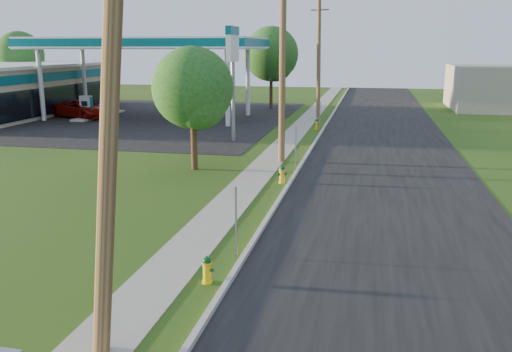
{
  "coord_description": "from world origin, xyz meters",
  "views": [
    {
      "loc": [
        3.7,
        -9.42,
        5.64
      ],
      "look_at": [
        0.0,
        8.0,
        1.4
      ],
      "focal_mm": 38.0,
      "sensor_mm": 36.0,
      "label": 1
    }
  ],
  "objects_px": {
    "fuel_pump_nw": "(87,111)",
    "fuel_pump_se": "(209,108)",
    "fuel_pump_sw": "(110,105)",
    "hydrant_far": "(316,124)",
    "price_pylon": "(233,51)",
    "utility_pole_near": "(110,99)",
    "hydrant_mid": "(282,174)",
    "tree_back": "(20,57)",
    "hydrant_near": "(207,270)",
    "tree_verge": "(194,91)",
    "fuel_pump_ne": "(194,113)",
    "utility_pole_far": "(319,58)",
    "car_red": "(83,109)",
    "utility_pole_mid": "(283,62)",
    "tree_lot": "(272,56)"
  },
  "relations": [
    {
      "from": "price_pylon",
      "to": "tree_verge",
      "type": "height_order",
      "value": "price_pylon"
    },
    {
      "from": "utility_pole_mid",
      "to": "hydrant_far",
      "type": "relative_size",
      "value": 12.37
    },
    {
      "from": "fuel_pump_se",
      "to": "hydrant_near",
      "type": "height_order",
      "value": "fuel_pump_se"
    },
    {
      "from": "hydrant_near",
      "to": "car_red",
      "type": "distance_m",
      "value": 34.29
    },
    {
      "from": "utility_pole_near",
      "to": "hydrant_mid",
      "type": "bearing_deg",
      "value": 86.93
    },
    {
      "from": "hydrant_mid",
      "to": "hydrant_far",
      "type": "bearing_deg",
      "value": 90.42
    },
    {
      "from": "utility_pole_far",
      "to": "price_pylon",
      "type": "bearing_deg",
      "value": -107.33
    },
    {
      "from": "hydrant_far",
      "to": "car_red",
      "type": "distance_m",
      "value": 19.42
    },
    {
      "from": "fuel_pump_se",
      "to": "tree_back",
      "type": "height_order",
      "value": "tree_back"
    },
    {
      "from": "tree_verge",
      "to": "tree_back",
      "type": "bearing_deg",
      "value": 136.08
    },
    {
      "from": "fuel_pump_nw",
      "to": "price_pylon",
      "type": "bearing_deg",
      "value": -28.18
    },
    {
      "from": "fuel_pump_nw",
      "to": "fuel_pump_se",
      "type": "height_order",
      "value": "same"
    },
    {
      "from": "utility_pole_near",
      "to": "utility_pole_far",
      "type": "xyz_separation_m",
      "value": [
        -0.0,
        36.0,
        0.0
      ]
    },
    {
      "from": "utility_pole_near",
      "to": "fuel_pump_sw",
      "type": "bearing_deg",
      "value": 117.09
    },
    {
      "from": "car_red",
      "to": "utility_pole_far",
      "type": "bearing_deg",
      "value": -54.28
    },
    {
      "from": "fuel_pump_ne",
      "to": "price_pylon",
      "type": "relative_size",
      "value": 0.47
    },
    {
      "from": "fuel_pump_nw",
      "to": "hydrant_mid",
      "type": "distance_m",
      "value": 25.44
    },
    {
      "from": "car_red",
      "to": "hydrant_near",
      "type": "bearing_deg",
      "value": -122.92
    },
    {
      "from": "hydrant_mid",
      "to": "fuel_pump_ne",
      "type": "bearing_deg",
      "value": 119.1
    },
    {
      "from": "fuel_pump_sw",
      "to": "hydrant_far",
      "type": "relative_size",
      "value": 4.04
    },
    {
      "from": "utility_pole_near",
      "to": "tree_back",
      "type": "relative_size",
      "value": 1.31
    },
    {
      "from": "fuel_pump_ne",
      "to": "hydrant_near",
      "type": "height_order",
      "value": "fuel_pump_ne"
    },
    {
      "from": "tree_lot",
      "to": "tree_back",
      "type": "relative_size",
      "value": 1.04
    },
    {
      "from": "utility_pole_mid",
      "to": "fuel_pump_nw",
      "type": "bearing_deg",
      "value": 144.01
    },
    {
      "from": "utility_pole_near",
      "to": "utility_pole_mid",
      "type": "distance_m",
      "value": 18.0
    },
    {
      "from": "fuel_pump_ne",
      "to": "price_pylon",
      "type": "bearing_deg",
      "value": -56.31
    },
    {
      "from": "tree_lot",
      "to": "hydrant_far",
      "type": "height_order",
      "value": "tree_lot"
    },
    {
      "from": "price_pylon",
      "to": "tree_back",
      "type": "height_order",
      "value": "tree_back"
    },
    {
      "from": "fuel_pump_se",
      "to": "utility_pole_far",
      "type": "bearing_deg",
      "value": 6.41
    },
    {
      "from": "fuel_pump_sw",
      "to": "hydrant_far",
      "type": "bearing_deg",
      "value": -17.21
    },
    {
      "from": "utility_pole_far",
      "to": "hydrant_near",
      "type": "bearing_deg",
      "value": -89.01
    },
    {
      "from": "tree_verge",
      "to": "hydrant_near",
      "type": "height_order",
      "value": "tree_verge"
    },
    {
      "from": "tree_verge",
      "to": "hydrant_near",
      "type": "xyz_separation_m",
      "value": [
        4.23,
        -12.05,
        -3.33
      ]
    },
    {
      "from": "utility_pole_near",
      "to": "hydrant_mid",
      "type": "distance_m",
      "value": 14.4
    },
    {
      "from": "tree_back",
      "to": "hydrant_near",
      "type": "height_order",
      "value": "tree_back"
    },
    {
      "from": "utility_pole_mid",
      "to": "hydrant_mid",
      "type": "relative_size",
      "value": 12.46
    },
    {
      "from": "hydrant_mid",
      "to": "tree_back",
      "type": "bearing_deg",
      "value": 138.51
    },
    {
      "from": "tree_lot",
      "to": "hydrant_far",
      "type": "xyz_separation_m",
      "value": [
        5.38,
        -12.05,
        -4.46
      ]
    },
    {
      "from": "utility_pole_near",
      "to": "tree_back",
      "type": "height_order",
      "value": "utility_pole_near"
    },
    {
      "from": "utility_pole_mid",
      "to": "car_red",
      "type": "bearing_deg",
      "value": 143.46
    },
    {
      "from": "utility_pole_far",
      "to": "price_pylon",
      "type": "xyz_separation_m",
      "value": [
        -3.9,
        -12.5,
        0.63
      ]
    },
    {
      "from": "fuel_pump_sw",
      "to": "hydrant_near",
      "type": "relative_size",
      "value": 4.53
    },
    {
      "from": "fuel_pump_nw",
      "to": "hydrant_far",
      "type": "height_order",
      "value": "fuel_pump_nw"
    },
    {
      "from": "utility_pole_near",
      "to": "fuel_pump_nw",
      "type": "distance_m",
      "value": 36.03
    },
    {
      "from": "price_pylon",
      "to": "hydrant_far",
      "type": "distance_m",
      "value": 8.89
    },
    {
      "from": "utility_pole_near",
      "to": "hydrant_mid",
      "type": "xyz_separation_m",
      "value": [
        0.73,
        13.69,
        -4.42
      ]
    },
    {
      "from": "fuel_pump_ne",
      "to": "tree_verge",
      "type": "bearing_deg",
      "value": -71.4
    },
    {
      "from": "utility_pole_far",
      "to": "fuel_pump_nw",
      "type": "height_order",
      "value": "utility_pole_far"
    },
    {
      "from": "tree_back",
      "to": "hydrant_far",
      "type": "relative_size",
      "value": 9.14
    },
    {
      "from": "tree_verge",
      "to": "car_red",
      "type": "distance_m",
      "value": 22.36
    }
  ]
}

